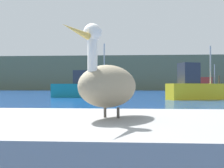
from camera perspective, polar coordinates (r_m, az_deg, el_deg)
hillside_backdrop at (r=79.15m, az=2.86°, el=2.03°), size 140.00×13.08×8.89m
pier_dock at (r=2.98m, az=-0.52°, el=-14.89°), size 3.53×2.43×0.84m
pelican at (r=2.87m, az=-0.68°, el=-0.09°), size 0.76×1.30×0.89m
fishing_boat_teal at (r=29.05m, az=-5.36°, el=-0.77°), size 6.51×2.32×5.39m
fishing_boat_green at (r=41.71m, az=-5.82°, el=-0.36°), size 5.38×3.56×4.90m
fishing_boat_blue at (r=46.06m, az=17.75°, el=-0.70°), size 5.67×2.97×4.43m
fishing_boat_yellow at (r=25.09m, az=15.96°, el=-0.59°), size 5.13×3.21×4.61m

